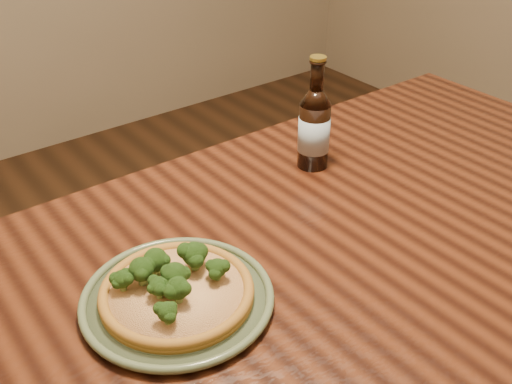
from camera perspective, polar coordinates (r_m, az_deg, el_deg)
table at (r=1.18m, az=7.89°, el=-7.96°), size 1.60×0.90×0.75m
plate at (r=0.98m, az=-7.49°, el=-10.00°), size 0.31×0.31×0.02m
pizza at (r=0.97m, az=-7.68°, el=-9.13°), size 0.25×0.25×0.07m
beer_bottle at (r=1.31m, az=5.56°, el=6.14°), size 0.07×0.07×0.25m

